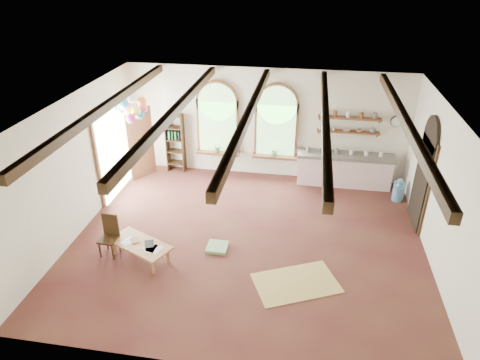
% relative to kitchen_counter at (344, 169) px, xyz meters
% --- Properties ---
extents(floor, '(8.00, 8.00, 0.00)m').
position_rel_kitchen_counter_xyz_m(floor, '(-2.30, -3.20, -0.48)').
color(floor, brown).
rests_on(floor, ground).
extents(ceiling_beams, '(6.20, 6.80, 0.18)m').
position_rel_kitchen_counter_xyz_m(ceiling_beams, '(-2.30, -3.20, 2.62)').
color(ceiling_beams, '#3C2813').
rests_on(ceiling_beams, ceiling).
extents(window_left, '(1.30, 0.28, 2.20)m').
position_rel_kitchen_counter_xyz_m(window_left, '(-3.70, 0.23, 1.16)').
color(window_left, brown).
rests_on(window_left, floor).
extents(window_right, '(1.30, 0.28, 2.20)m').
position_rel_kitchen_counter_xyz_m(window_right, '(-2.00, 0.23, 1.16)').
color(window_right, brown).
rests_on(window_right, floor).
extents(left_doorway, '(0.10, 1.90, 2.50)m').
position_rel_kitchen_counter_xyz_m(left_doorway, '(-6.25, -1.40, 0.67)').
color(left_doorway, brown).
rests_on(left_doorway, floor).
extents(right_doorway, '(0.10, 1.30, 2.40)m').
position_rel_kitchen_counter_xyz_m(right_doorway, '(1.65, -1.70, 0.62)').
color(right_doorway, black).
rests_on(right_doorway, floor).
extents(kitchen_counter, '(2.68, 0.62, 0.94)m').
position_rel_kitchen_counter_xyz_m(kitchen_counter, '(0.00, 0.00, 0.00)').
color(kitchen_counter, silver).
rests_on(kitchen_counter, floor).
extents(wall_shelf_lower, '(1.70, 0.24, 0.04)m').
position_rel_kitchen_counter_xyz_m(wall_shelf_lower, '(0.00, 0.18, 1.07)').
color(wall_shelf_lower, brown).
rests_on(wall_shelf_lower, wall_back).
extents(wall_shelf_upper, '(1.70, 0.24, 0.04)m').
position_rel_kitchen_counter_xyz_m(wall_shelf_upper, '(0.00, 0.18, 1.47)').
color(wall_shelf_upper, brown).
rests_on(wall_shelf_upper, wall_back).
extents(wall_clock, '(0.32, 0.04, 0.32)m').
position_rel_kitchen_counter_xyz_m(wall_clock, '(1.25, 0.25, 1.42)').
color(wall_clock, black).
rests_on(wall_clock, wall_back).
extents(bookshelf, '(0.53, 0.32, 1.80)m').
position_rel_kitchen_counter_xyz_m(bookshelf, '(-5.00, 0.12, 0.42)').
color(bookshelf, '#3C2813').
rests_on(bookshelf, floor).
extents(coffee_table, '(1.53, 1.16, 0.40)m').
position_rel_kitchen_counter_xyz_m(coffee_table, '(-4.50, -4.21, -0.13)').
color(coffee_table, '#AA774E').
rests_on(coffee_table, floor).
extents(side_chair, '(0.41, 0.41, 0.95)m').
position_rel_kitchen_counter_xyz_m(side_chair, '(-5.23, -4.17, -0.20)').
color(side_chair, '#3C2813').
rests_on(side_chair, floor).
extents(floor_mat, '(1.93, 1.62, 0.02)m').
position_rel_kitchen_counter_xyz_m(floor_mat, '(-1.11, -4.48, -0.47)').
color(floor_mat, tan).
rests_on(floor_mat, floor).
extents(floor_cushion, '(0.46, 0.46, 0.08)m').
position_rel_kitchen_counter_xyz_m(floor_cushion, '(-2.93, -3.61, -0.44)').
color(floor_cushion, gray).
rests_on(floor_cushion, floor).
extents(water_jug_a, '(0.31, 0.31, 0.60)m').
position_rel_kitchen_counter_xyz_m(water_jug_a, '(1.45, -0.59, -0.21)').
color(water_jug_a, '#5285B0').
rests_on(water_jug_a, floor).
extents(water_jug_b, '(0.27, 0.27, 0.51)m').
position_rel_kitchen_counter_xyz_m(water_jug_b, '(1.41, -0.71, -0.25)').
color(water_jug_b, '#5285B0').
rests_on(water_jug_b, floor).
extents(balloon_cluster, '(0.85, 0.93, 1.16)m').
position_rel_kitchen_counter_xyz_m(balloon_cluster, '(-5.71, -1.06, 1.85)').
color(balloon_cluster, silver).
rests_on(balloon_cluster, floor).
extents(table_book, '(0.28, 0.29, 0.02)m').
position_rel_kitchen_counter_xyz_m(table_book, '(-4.70, -4.19, -0.07)').
color(table_book, olive).
rests_on(table_book, coffee_table).
extents(tablet, '(0.28, 0.33, 0.01)m').
position_rel_kitchen_counter_xyz_m(tablet, '(-4.29, -4.21, -0.07)').
color(tablet, black).
rests_on(tablet, coffee_table).
extents(potted_plant_left, '(0.27, 0.23, 0.30)m').
position_rel_kitchen_counter_xyz_m(potted_plant_left, '(-3.70, 0.12, 0.37)').
color(potted_plant_left, '#598C4C').
rests_on(potted_plant_left, window_left).
extents(potted_plant_right, '(0.27, 0.23, 0.30)m').
position_rel_kitchen_counter_xyz_m(potted_plant_right, '(-2.00, 0.12, 0.37)').
color(potted_plant_right, '#598C4C').
rests_on(potted_plant_right, window_right).
extents(shelf_cup_a, '(0.12, 0.10, 0.10)m').
position_rel_kitchen_counter_xyz_m(shelf_cup_a, '(-0.75, 0.18, 1.14)').
color(shelf_cup_a, white).
rests_on(shelf_cup_a, wall_shelf_lower).
extents(shelf_cup_b, '(0.10, 0.10, 0.09)m').
position_rel_kitchen_counter_xyz_m(shelf_cup_b, '(-0.40, 0.18, 1.14)').
color(shelf_cup_b, beige).
rests_on(shelf_cup_b, wall_shelf_lower).
extents(shelf_bowl_a, '(0.22, 0.22, 0.05)m').
position_rel_kitchen_counter_xyz_m(shelf_bowl_a, '(-0.05, 0.18, 1.12)').
color(shelf_bowl_a, beige).
rests_on(shelf_bowl_a, wall_shelf_lower).
extents(shelf_bowl_b, '(0.20, 0.20, 0.06)m').
position_rel_kitchen_counter_xyz_m(shelf_bowl_b, '(0.30, 0.18, 1.12)').
color(shelf_bowl_b, '#8C664C').
rests_on(shelf_bowl_b, wall_shelf_lower).
extents(shelf_vase, '(0.18, 0.18, 0.19)m').
position_rel_kitchen_counter_xyz_m(shelf_vase, '(0.65, 0.18, 1.19)').
color(shelf_vase, slate).
rests_on(shelf_vase, wall_shelf_lower).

